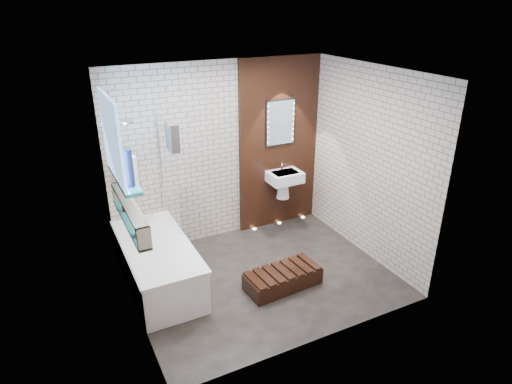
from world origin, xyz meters
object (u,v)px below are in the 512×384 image
washbasin (284,181)px  bath_screen (169,174)px  led_mirror (281,123)px  bathtub (158,264)px  walnut_step (283,279)px

washbasin → bath_screen: bearing=-174.2°
led_mirror → bathtub: bearing=-160.2°
bathtub → led_mirror: size_ratio=2.49×
led_mirror → walnut_step: led_mirror is taller
bathtub → walnut_step: (1.37, -0.75, -0.19)m
bath_screen → washbasin: (1.82, 0.18, -0.49)m
bathtub → walnut_step: 1.58m
bath_screen → walnut_step: bath_screen is taller
bathtub → bath_screen: 1.14m
bathtub → washbasin: washbasin is taller
led_mirror → washbasin: bearing=-90.0°
bath_screen → led_mirror: bearing=10.7°
led_mirror → bath_screen: bearing=-169.3°
walnut_step → washbasin: bearing=59.7°
bath_screen → led_mirror: size_ratio=2.00×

